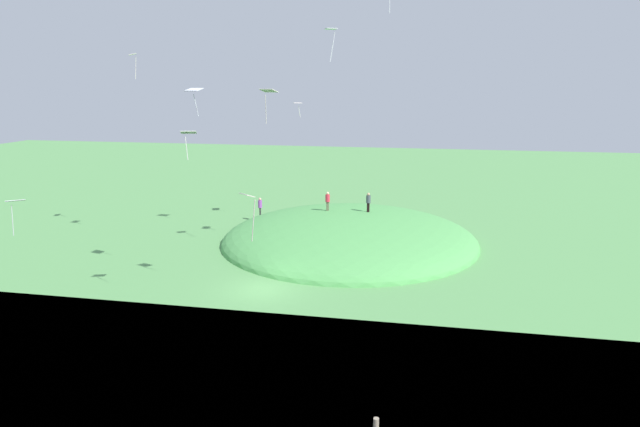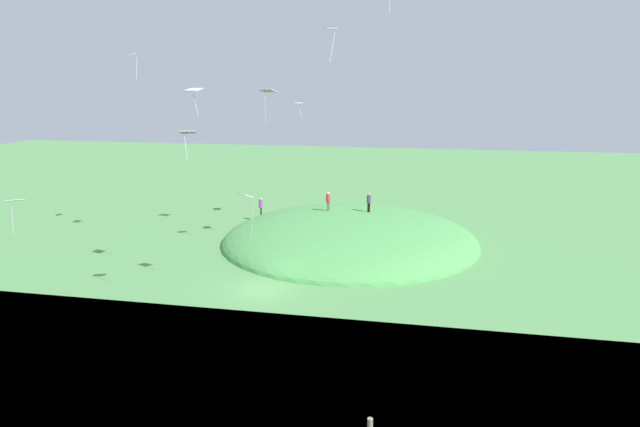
{
  "view_description": "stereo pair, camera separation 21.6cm",
  "coord_description": "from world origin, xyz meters",
  "px_view_note": "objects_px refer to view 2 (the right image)",
  "views": [
    {
      "loc": [
        -31.45,
        -9.68,
        12.77
      ],
      "look_at": [
        5.28,
        -2.68,
        3.84
      ],
      "focal_mm": 30.75,
      "sensor_mm": 36.0,
      "label": 1
    },
    {
      "loc": [
        -31.41,
        -9.89,
        12.77
      ],
      "look_at": [
        5.28,
        -2.68,
        3.84
      ],
      "focal_mm": 30.75,
      "sensor_mm": 36.0,
      "label": 2
    }
  ],
  "objects_px": {
    "kite_3": "(298,103)",
    "kite_0": "(194,91)",
    "person_near_shore": "(369,200)",
    "person_on_hilltop": "(261,205)",
    "person_walking_path": "(328,199)",
    "kite_1": "(134,56)",
    "kite_6": "(331,32)",
    "kite_4": "(15,202)",
    "kite_11": "(188,134)",
    "kite_5": "(247,201)",
    "kite_7": "(268,93)"
  },
  "relations": [
    {
      "from": "person_near_shore",
      "to": "person_on_hilltop",
      "type": "xyz_separation_m",
      "value": [
        3.16,
        10.47,
        -1.53
      ]
    },
    {
      "from": "kite_3",
      "to": "kite_5",
      "type": "relative_size",
      "value": 0.56
    },
    {
      "from": "person_walking_path",
      "to": "kite_1",
      "type": "height_order",
      "value": "kite_1"
    },
    {
      "from": "person_on_hilltop",
      "to": "kite_6",
      "type": "height_order",
      "value": "kite_6"
    },
    {
      "from": "kite_1",
      "to": "kite_4",
      "type": "bearing_deg",
      "value": -175.79
    },
    {
      "from": "kite_3",
      "to": "kite_4",
      "type": "distance_m",
      "value": 25.01
    },
    {
      "from": "kite_5",
      "to": "person_near_shore",
      "type": "bearing_deg",
      "value": -7.91
    },
    {
      "from": "kite_0",
      "to": "kite_1",
      "type": "relative_size",
      "value": 0.86
    },
    {
      "from": "person_on_hilltop",
      "to": "kite_5",
      "type": "bearing_deg",
      "value": 16.37
    },
    {
      "from": "kite_5",
      "to": "kite_6",
      "type": "height_order",
      "value": "kite_6"
    },
    {
      "from": "kite_3",
      "to": "kite_0",
      "type": "bearing_deg",
      "value": 171.74
    },
    {
      "from": "kite_5",
      "to": "kite_6",
      "type": "relative_size",
      "value": 1.09
    },
    {
      "from": "kite_4",
      "to": "kite_6",
      "type": "xyz_separation_m",
      "value": [
        10.94,
        -14.83,
        9.17
      ]
    },
    {
      "from": "person_on_hilltop",
      "to": "kite_3",
      "type": "relative_size",
      "value": 1.45
    },
    {
      "from": "kite_1",
      "to": "kite_3",
      "type": "height_order",
      "value": "kite_1"
    },
    {
      "from": "person_near_shore",
      "to": "kite_6",
      "type": "xyz_separation_m",
      "value": [
        -9.63,
        1.6,
        12.67
      ]
    },
    {
      "from": "person_near_shore",
      "to": "kite_6",
      "type": "distance_m",
      "value": 15.99
    },
    {
      "from": "kite_0",
      "to": "person_on_hilltop",
      "type": "bearing_deg",
      "value": 5.3
    },
    {
      "from": "person_walking_path",
      "to": "kite_5",
      "type": "relative_size",
      "value": 0.74
    },
    {
      "from": "person_walking_path",
      "to": "kite_1",
      "type": "relative_size",
      "value": 0.85
    },
    {
      "from": "person_walking_path",
      "to": "kite_4",
      "type": "xyz_separation_m",
      "value": [
        -20.59,
        12.94,
        3.55
      ]
    },
    {
      "from": "person_near_shore",
      "to": "kite_4",
      "type": "distance_m",
      "value": 26.56
    },
    {
      "from": "kite_0",
      "to": "kite_3",
      "type": "height_order",
      "value": "kite_0"
    },
    {
      "from": "kite_4",
      "to": "kite_7",
      "type": "height_order",
      "value": "kite_7"
    },
    {
      "from": "kite_0",
      "to": "kite_11",
      "type": "distance_m",
      "value": 4.59
    },
    {
      "from": "kite_7",
      "to": "kite_11",
      "type": "height_order",
      "value": "kite_7"
    },
    {
      "from": "person_near_shore",
      "to": "kite_1",
      "type": "height_order",
      "value": "kite_1"
    },
    {
      "from": "person_near_shore",
      "to": "person_walking_path",
      "type": "height_order",
      "value": "person_near_shore"
    },
    {
      "from": "kite_1",
      "to": "kite_3",
      "type": "bearing_deg",
      "value": -56.72
    },
    {
      "from": "kite_1",
      "to": "kite_11",
      "type": "xyz_separation_m",
      "value": [
        -12.96,
        -9.95,
        -4.54
      ]
    },
    {
      "from": "kite_4",
      "to": "kite_6",
      "type": "height_order",
      "value": "kite_6"
    },
    {
      "from": "kite_5",
      "to": "kite_6",
      "type": "bearing_deg",
      "value": -6.76
    },
    {
      "from": "person_near_shore",
      "to": "person_on_hilltop",
      "type": "bearing_deg",
      "value": -0.29
    },
    {
      "from": "person_on_hilltop",
      "to": "kite_0",
      "type": "xyz_separation_m",
      "value": [
        -17.58,
        -1.63,
        10.65
      ]
    },
    {
      "from": "kite_7",
      "to": "kite_11",
      "type": "bearing_deg",
      "value": 112.38
    },
    {
      "from": "kite_1",
      "to": "kite_6",
      "type": "distance_m",
      "value": 16.56
    },
    {
      "from": "person_walking_path",
      "to": "kite_11",
      "type": "relative_size",
      "value": 1.1
    },
    {
      "from": "kite_1",
      "to": "kite_7",
      "type": "height_order",
      "value": "kite_1"
    },
    {
      "from": "kite_5",
      "to": "kite_0",
      "type": "bearing_deg",
      "value": 35.85
    },
    {
      "from": "kite_3",
      "to": "kite_11",
      "type": "xyz_separation_m",
      "value": [
        -20.24,
        1.13,
        -0.85
      ]
    },
    {
      "from": "kite_5",
      "to": "kite_3",
      "type": "bearing_deg",
      "value": 7.88
    },
    {
      "from": "kite_5",
      "to": "kite_6",
      "type": "xyz_separation_m",
      "value": [
        12.72,
        -1.51,
        8.16
      ]
    },
    {
      "from": "person_on_hilltop",
      "to": "kite_0",
      "type": "height_order",
      "value": "kite_0"
    },
    {
      "from": "kite_0",
      "to": "kite_6",
      "type": "distance_m",
      "value": 9.37
    },
    {
      "from": "kite_7",
      "to": "kite_3",
      "type": "bearing_deg",
      "value": 8.4
    },
    {
      "from": "kite_1",
      "to": "kite_6",
      "type": "relative_size",
      "value": 0.94
    },
    {
      "from": "kite_6",
      "to": "person_near_shore",
      "type": "bearing_deg",
      "value": -9.41
    },
    {
      "from": "kite_3",
      "to": "kite_6",
      "type": "relative_size",
      "value": 0.61
    },
    {
      "from": "person_on_hilltop",
      "to": "kite_5",
      "type": "distance_m",
      "value": 27.24
    },
    {
      "from": "person_walking_path",
      "to": "kite_1",
      "type": "xyz_separation_m",
      "value": [
        -5.35,
        14.06,
        11.59
      ]
    }
  ]
}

